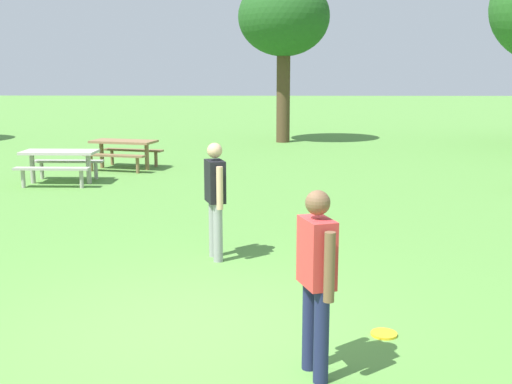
% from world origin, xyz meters
% --- Properties ---
extents(ground_plane, '(120.00, 120.00, 0.00)m').
position_xyz_m(ground_plane, '(0.00, 0.00, 0.00)').
color(ground_plane, '#568E3D').
extents(person_thrower, '(0.33, 0.58, 1.64)m').
position_xyz_m(person_thrower, '(0.15, 2.42, 0.94)').
color(person_thrower, gray).
rests_on(person_thrower, ground).
extents(person_catcher, '(0.33, 0.58, 1.64)m').
position_xyz_m(person_catcher, '(1.28, -0.98, 0.94)').
color(person_catcher, '#1E234C').
rests_on(person_catcher, ground).
extents(frisbee, '(0.26, 0.26, 0.03)m').
position_xyz_m(frisbee, '(2.04, -0.13, 0.01)').
color(frisbee, yellow).
rests_on(frisbee, ground).
extents(picnic_table_near, '(1.71, 1.44, 0.77)m').
position_xyz_m(picnic_table_near, '(-3.97, 8.34, 0.56)').
color(picnic_table_near, '#B2ADA3').
rests_on(picnic_table_near, ground).
extents(picnic_table_far, '(1.99, 1.79, 0.77)m').
position_xyz_m(picnic_table_far, '(-2.97, 10.54, 0.56)').
color(picnic_table_far, olive).
rests_on(picnic_table_far, ground).
extents(tree_broad_center, '(3.27, 3.27, 5.88)m').
position_xyz_m(tree_broad_center, '(1.45, 17.03, 4.41)').
color(tree_broad_center, '#4C3823').
rests_on(tree_broad_center, ground).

